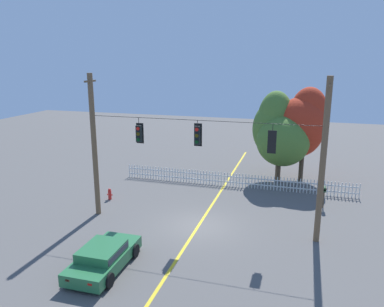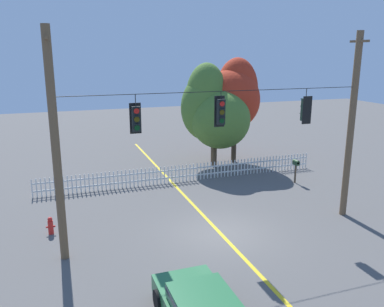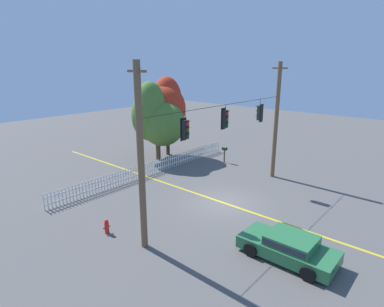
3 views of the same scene
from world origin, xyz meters
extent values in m
plane|color=#565451|center=(0.00, 0.00, 0.00)|extent=(80.00, 80.00, 0.00)
cube|color=gold|center=(0.00, 0.00, 0.00)|extent=(0.16, 36.00, 0.01)
cylinder|color=brown|center=(-6.31, 0.00, 4.19)|extent=(0.30, 0.30, 8.37)
cylinder|color=brown|center=(6.31, 0.00, 4.19)|extent=(0.30, 0.30, 8.37)
cube|color=brown|center=(-6.31, 0.00, 7.92)|extent=(0.10, 1.10, 0.10)
cube|color=brown|center=(6.31, 0.00, 7.92)|extent=(0.10, 1.10, 0.10)
cylinder|color=black|center=(0.00, 0.00, 6.00)|extent=(12.42, 0.02, 0.02)
cylinder|color=black|center=(-3.44, 0.00, 5.78)|extent=(0.03, 0.03, 0.44)
cube|color=black|center=(-3.44, 0.13, 5.10)|extent=(0.43, 0.02, 1.14)
cube|color=black|center=(-3.44, 0.00, 5.10)|extent=(0.30, 0.24, 0.92)
cylinder|color=red|center=(-3.44, -0.14, 5.41)|extent=(0.20, 0.03, 0.20)
cube|color=black|center=(-3.44, -0.18, 5.52)|extent=(0.22, 0.12, 0.06)
cylinder|color=#463B09|center=(-3.44, -0.14, 5.10)|extent=(0.20, 0.03, 0.20)
cube|color=black|center=(-3.44, -0.18, 5.22)|extent=(0.22, 0.12, 0.06)
cylinder|color=#073513|center=(-3.44, -0.14, 4.79)|extent=(0.20, 0.03, 0.20)
cube|color=black|center=(-3.44, -0.18, 4.91)|extent=(0.22, 0.12, 0.06)
cylinder|color=black|center=(-0.08, 0.00, 5.85)|extent=(0.03, 0.03, 0.30)
cube|color=black|center=(-0.08, 0.13, 5.20)|extent=(0.43, 0.02, 1.24)
cube|color=black|center=(-0.08, 0.00, 5.20)|extent=(0.30, 0.24, 1.00)
cylinder|color=red|center=(-0.08, -0.14, 5.53)|extent=(0.20, 0.03, 0.20)
cube|color=black|center=(-0.08, -0.18, 5.65)|extent=(0.22, 0.12, 0.06)
cylinder|color=#463B09|center=(-0.08, -0.14, 5.20)|extent=(0.20, 0.03, 0.20)
cube|color=black|center=(-0.08, -0.18, 5.31)|extent=(0.22, 0.12, 0.06)
cylinder|color=#073513|center=(-0.08, -0.14, 4.87)|extent=(0.20, 0.03, 0.20)
cube|color=black|center=(-0.08, -0.18, 4.98)|extent=(0.22, 0.12, 0.06)
cylinder|color=black|center=(3.82, 0.00, 5.79)|extent=(0.03, 0.03, 0.43)
cube|color=black|center=(3.82, -0.13, 5.10)|extent=(0.43, 0.02, 1.18)
cube|color=#1E3323|center=(3.82, 0.00, 5.10)|extent=(0.30, 0.24, 0.95)
cylinder|color=red|center=(3.82, 0.14, 5.42)|extent=(0.20, 0.03, 0.20)
cube|color=#1E3323|center=(3.82, 0.18, 5.53)|extent=(0.22, 0.12, 0.06)
cylinder|color=#463B09|center=(3.82, 0.14, 5.10)|extent=(0.20, 0.03, 0.20)
cube|color=#1E3323|center=(3.82, 0.18, 5.22)|extent=(0.22, 0.12, 0.06)
cylinder|color=#073513|center=(3.82, 0.14, 4.78)|extent=(0.20, 0.03, 0.20)
cube|color=#1E3323|center=(3.82, 0.18, 4.90)|extent=(0.22, 0.12, 0.06)
cube|color=silver|center=(-7.68, 7.21, 0.51)|extent=(0.06, 0.04, 1.03)
cube|color=silver|center=(-7.46, 7.21, 0.51)|extent=(0.06, 0.04, 1.03)
cube|color=silver|center=(-7.23, 7.21, 0.51)|extent=(0.06, 0.04, 1.03)
cube|color=silver|center=(-7.00, 7.21, 0.51)|extent=(0.06, 0.04, 1.03)
cube|color=silver|center=(-6.78, 7.21, 0.51)|extent=(0.06, 0.04, 1.03)
cube|color=silver|center=(-6.55, 7.21, 0.51)|extent=(0.06, 0.04, 1.03)
cube|color=silver|center=(-6.33, 7.21, 0.51)|extent=(0.06, 0.04, 1.03)
cube|color=silver|center=(-6.10, 7.21, 0.51)|extent=(0.06, 0.04, 1.03)
cube|color=silver|center=(-5.88, 7.21, 0.51)|extent=(0.06, 0.04, 1.03)
cube|color=silver|center=(-5.65, 7.21, 0.51)|extent=(0.06, 0.04, 1.03)
cube|color=silver|center=(-5.42, 7.21, 0.51)|extent=(0.06, 0.04, 1.03)
cube|color=silver|center=(-5.20, 7.21, 0.51)|extent=(0.06, 0.04, 1.03)
cube|color=silver|center=(-4.97, 7.21, 0.51)|extent=(0.06, 0.04, 1.03)
cube|color=silver|center=(-4.75, 7.21, 0.51)|extent=(0.06, 0.04, 1.03)
cube|color=silver|center=(-4.52, 7.21, 0.51)|extent=(0.06, 0.04, 1.03)
cube|color=silver|center=(-4.30, 7.21, 0.51)|extent=(0.06, 0.04, 1.03)
cube|color=silver|center=(-4.07, 7.21, 0.51)|extent=(0.06, 0.04, 1.03)
cube|color=silver|center=(-3.85, 7.21, 0.51)|extent=(0.06, 0.04, 1.03)
cube|color=silver|center=(-3.62, 7.21, 0.51)|extent=(0.06, 0.04, 1.03)
cube|color=silver|center=(-3.39, 7.21, 0.51)|extent=(0.06, 0.04, 1.03)
cube|color=silver|center=(-3.17, 7.21, 0.51)|extent=(0.06, 0.04, 1.03)
cube|color=silver|center=(-2.94, 7.21, 0.51)|extent=(0.06, 0.04, 1.03)
cube|color=silver|center=(-2.72, 7.21, 0.51)|extent=(0.06, 0.04, 1.03)
cube|color=silver|center=(-2.49, 7.21, 0.51)|extent=(0.06, 0.04, 1.03)
cube|color=silver|center=(-2.27, 7.21, 0.51)|extent=(0.06, 0.04, 1.03)
cube|color=silver|center=(-2.04, 7.21, 0.51)|extent=(0.06, 0.04, 1.03)
cube|color=silver|center=(-1.82, 7.21, 0.51)|extent=(0.06, 0.04, 1.03)
cube|color=silver|center=(-1.59, 7.21, 0.51)|extent=(0.06, 0.04, 1.03)
cube|color=silver|center=(-1.36, 7.21, 0.51)|extent=(0.06, 0.04, 1.03)
cube|color=silver|center=(-1.14, 7.21, 0.51)|extent=(0.06, 0.04, 1.03)
cube|color=silver|center=(-0.91, 7.21, 0.51)|extent=(0.06, 0.04, 1.03)
cube|color=silver|center=(-0.69, 7.21, 0.51)|extent=(0.06, 0.04, 1.03)
cube|color=silver|center=(-0.46, 7.21, 0.51)|extent=(0.06, 0.04, 1.03)
cube|color=silver|center=(-0.24, 7.21, 0.51)|extent=(0.06, 0.04, 1.03)
cube|color=silver|center=(-0.01, 7.21, 0.51)|extent=(0.06, 0.04, 1.03)
cube|color=silver|center=(0.22, 7.21, 0.51)|extent=(0.06, 0.04, 1.03)
cube|color=silver|center=(0.44, 7.21, 0.51)|extent=(0.06, 0.04, 1.03)
cube|color=silver|center=(0.67, 7.21, 0.51)|extent=(0.06, 0.04, 1.03)
cube|color=silver|center=(0.89, 7.21, 0.51)|extent=(0.06, 0.04, 1.03)
cube|color=silver|center=(1.12, 7.21, 0.51)|extent=(0.06, 0.04, 1.03)
cube|color=silver|center=(1.34, 7.21, 0.51)|extent=(0.06, 0.04, 1.03)
cube|color=silver|center=(1.57, 7.21, 0.51)|extent=(0.06, 0.04, 1.03)
cube|color=silver|center=(1.79, 7.21, 0.51)|extent=(0.06, 0.04, 1.03)
cube|color=silver|center=(2.02, 7.21, 0.51)|extent=(0.06, 0.04, 1.03)
cube|color=silver|center=(2.25, 7.21, 0.51)|extent=(0.06, 0.04, 1.03)
cube|color=silver|center=(2.47, 7.21, 0.51)|extent=(0.06, 0.04, 1.03)
cube|color=silver|center=(2.70, 7.21, 0.51)|extent=(0.06, 0.04, 1.03)
cube|color=silver|center=(2.92, 7.21, 0.51)|extent=(0.06, 0.04, 1.03)
cube|color=silver|center=(3.15, 7.21, 0.51)|extent=(0.06, 0.04, 1.03)
cube|color=silver|center=(3.37, 7.21, 0.51)|extent=(0.06, 0.04, 1.03)
cube|color=silver|center=(3.60, 7.21, 0.51)|extent=(0.06, 0.04, 1.03)
cube|color=silver|center=(3.82, 7.21, 0.51)|extent=(0.06, 0.04, 1.03)
cube|color=silver|center=(4.05, 7.21, 0.51)|extent=(0.06, 0.04, 1.03)
cube|color=silver|center=(4.28, 7.21, 0.51)|extent=(0.06, 0.04, 1.03)
cube|color=silver|center=(4.50, 7.21, 0.51)|extent=(0.06, 0.04, 1.03)
cube|color=silver|center=(4.73, 7.21, 0.51)|extent=(0.06, 0.04, 1.03)
cube|color=silver|center=(4.95, 7.21, 0.51)|extent=(0.06, 0.04, 1.03)
cube|color=silver|center=(5.18, 7.21, 0.51)|extent=(0.06, 0.04, 1.03)
cube|color=silver|center=(5.40, 7.21, 0.51)|extent=(0.06, 0.04, 1.03)
cube|color=silver|center=(5.63, 7.21, 0.51)|extent=(0.06, 0.04, 1.03)
cube|color=silver|center=(5.86, 7.21, 0.51)|extent=(0.06, 0.04, 1.03)
cube|color=silver|center=(6.08, 7.21, 0.51)|extent=(0.06, 0.04, 1.03)
cube|color=silver|center=(6.31, 7.21, 0.51)|extent=(0.06, 0.04, 1.03)
cube|color=silver|center=(6.53, 7.21, 0.51)|extent=(0.06, 0.04, 1.03)
cube|color=silver|center=(6.76, 7.21, 0.51)|extent=(0.06, 0.04, 1.03)
cube|color=silver|center=(6.98, 7.21, 0.51)|extent=(0.06, 0.04, 1.03)
cube|color=silver|center=(7.21, 7.21, 0.51)|extent=(0.06, 0.04, 1.03)
cube|color=silver|center=(7.43, 7.21, 0.51)|extent=(0.06, 0.04, 1.03)
cube|color=silver|center=(7.66, 7.21, 0.51)|extent=(0.06, 0.04, 1.03)
cube|color=silver|center=(7.89, 7.21, 0.51)|extent=(0.06, 0.04, 1.03)
cube|color=silver|center=(8.11, 7.21, 0.51)|extent=(0.06, 0.04, 1.03)
cube|color=silver|center=(8.34, 7.21, 0.51)|extent=(0.06, 0.04, 1.03)
cube|color=silver|center=(8.56, 7.21, 0.51)|extent=(0.06, 0.04, 1.03)
cube|color=silver|center=(8.79, 7.21, 0.51)|extent=(0.06, 0.04, 1.03)
cube|color=silver|center=(9.01, 7.21, 0.51)|extent=(0.06, 0.04, 1.03)
cube|color=silver|center=(9.24, 7.21, 0.51)|extent=(0.06, 0.04, 1.03)
cube|color=silver|center=(0.78, 7.24, 0.31)|extent=(16.92, 0.03, 0.08)
cube|color=silver|center=(0.78, 7.24, 0.74)|extent=(16.92, 0.03, 0.08)
cylinder|color=brown|center=(3.68, 9.73, 1.05)|extent=(0.40, 0.40, 2.10)
ellipsoid|color=#4C752D|center=(3.94, 9.31, 3.22)|extent=(3.93, 3.68, 3.82)
ellipsoid|color=#4C752D|center=(3.28, 10.12, 3.94)|extent=(3.45, 2.95, 4.41)
ellipsoid|color=#4C752D|center=(3.27, 10.12, 4.52)|extent=(2.76, 2.60, 4.63)
cylinder|color=#473828|center=(5.39, 10.24, 1.35)|extent=(0.35, 0.35, 2.71)
ellipsoid|color=#B22D19|center=(4.95, 10.62, 3.83)|extent=(3.81, 3.54, 4.09)
ellipsoid|color=#B22D19|center=(5.11, 10.25, 4.34)|extent=(3.95, 3.59, 4.12)
ellipsoid|color=#B22D19|center=(5.64, 10.48, 4.95)|extent=(2.89, 2.55, 4.39)
cube|color=#286B3D|center=(-2.87, -5.44, 0.45)|extent=(1.87, 4.13, 0.55)
cube|color=#286B3D|center=(-2.87, -5.59, 0.94)|extent=(1.63, 1.99, 0.42)
cube|color=#232D38|center=(-2.87, -5.59, 0.94)|extent=(1.67, 1.91, 0.27)
cylinder|color=black|center=(-3.80, -4.17, 0.32)|extent=(0.18, 0.64, 0.64)
cylinder|color=black|center=(-1.96, -4.15, 0.32)|extent=(0.18, 0.64, 0.64)
cylinder|color=black|center=(-3.78, -6.72, 0.32)|extent=(0.18, 0.64, 0.64)
cylinder|color=black|center=(-1.94, -6.71, 0.32)|extent=(0.18, 0.64, 0.64)
cube|color=white|center=(-3.39, -3.40, 0.55)|extent=(0.20, 0.04, 0.10)
cube|color=white|center=(-2.38, -3.39, 0.55)|extent=(0.20, 0.04, 0.10)
cube|color=red|center=(-3.36, -7.48, 0.55)|extent=(0.20, 0.04, 0.10)
cube|color=red|center=(-2.34, -7.47, 0.55)|extent=(0.20, 0.04, 0.10)
cylinder|color=red|center=(-6.79, 2.32, 0.30)|extent=(0.22, 0.22, 0.59)
sphere|color=red|center=(-6.79, 2.32, 0.66)|extent=(0.20, 0.20, 0.20)
cylinder|color=red|center=(-6.94, 2.32, 0.33)|extent=(0.08, 0.08, 0.08)
cylinder|color=red|center=(-6.64, 2.32, 0.33)|extent=(0.08, 0.08, 0.08)
cube|color=brown|center=(6.83, 4.81, 0.54)|extent=(0.08, 0.08, 1.08)
cube|color=#2D4C2D|center=(6.83, 4.81, 1.19)|extent=(0.22, 0.44, 0.20)
cylinder|color=#2D4C2D|center=(6.83, 4.81, 1.29)|extent=(0.22, 0.44, 0.22)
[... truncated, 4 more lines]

